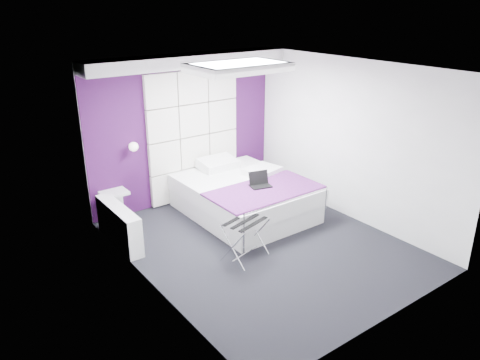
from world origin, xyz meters
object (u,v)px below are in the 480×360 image
at_px(bed, 244,196).
at_px(laptop, 259,182).
at_px(nightstand, 114,193).
at_px(wall_lamp, 133,146).
at_px(radiator, 119,225).
at_px(luggage_rack, 245,239).

relative_size(bed, laptop, 6.64).
distance_m(nightstand, laptop, 2.34).
bearing_deg(wall_lamp, nightstand, -174.29).
bearing_deg(bed, wall_lamp, 145.81).
bearing_deg(wall_lamp, radiator, -130.10).
bearing_deg(bed, nightstand, 152.80).
relative_size(radiator, nightstand, 2.86).
bearing_deg(bed, luggage_rack, -126.04).
bearing_deg(nightstand, radiator, -108.43).
xyz_separation_m(radiator, nightstand, (0.24, 0.72, 0.21)).
bearing_deg(nightstand, laptop, -35.04).
bearing_deg(laptop, radiator, 177.88).
relative_size(radiator, luggage_rack, 2.06).
relative_size(bed, nightstand, 5.21).
relative_size(wall_lamp, bed, 0.07).
xyz_separation_m(wall_lamp, luggage_rack, (0.61, -2.20, -0.93)).
distance_m(wall_lamp, bed, 2.01).
distance_m(bed, laptop, 0.51).
height_order(wall_lamp, radiator, wall_lamp).
height_order(nightstand, laptop, laptop).
relative_size(nightstand, laptop, 1.28).
bearing_deg(nightstand, luggage_rack, -64.90).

